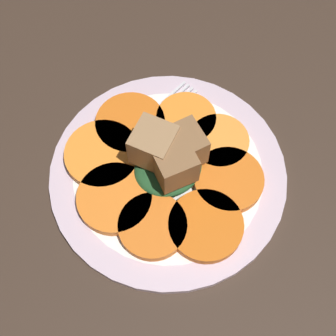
# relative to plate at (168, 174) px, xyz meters

# --- Properties ---
(table_slab) EXTENTS (1.20, 1.20, 0.02)m
(table_slab) POSITION_rel_plate_xyz_m (0.00, 0.00, -0.02)
(table_slab) COLOR #38281E
(table_slab) RESTS_ON ground
(plate) EXTENTS (0.29, 0.29, 0.01)m
(plate) POSITION_rel_plate_xyz_m (0.00, 0.00, 0.00)
(plate) COLOR silver
(plate) RESTS_ON table_slab
(carrot_slice_0) EXTENTS (0.09, 0.09, 0.01)m
(carrot_slice_0) POSITION_rel_plate_xyz_m (0.07, -0.00, 0.01)
(carrot_slice_0) COLOR orange
(carrot_slice_0) RESTS_ON plate
(carrot_slice_1) EXTENTS (0.08, 0.08, 0.01)m
(carrot_slice_1) POSITION_rel_plate_xyz_m (0.05, 0.05, 0.01)
(carrot_slice_1) COLOR orange
(carrot_slice_1) RESTS_ON plate
(carrot_slice_2) EXTENTS (0.09, 0.09, 0.01)m
(carrot_slice_2) POSITION_rel_plate_xyz_m (0.00, 0.08, 0.01)
(carrot_slice_2) COLOR #D66014
(carrot_slice_2) RESTS_ON plate
(carrot_slice_3) EXTENTS (0.08, 0.08, 0.01)m
(carrot_slice_3) POSITION_rel_plate_xyz_m (-0.05, 0.05, 0.01)
(carrot_slice_3) COLOR orange
(carrot_slice_3) RESTS_ON plate
(carrot_slice_4) EXTENTS (0.07, 0.07, 0.01)m
(carrot_slice_4) POSITION_rel_plate_xyz_m (-0.07, 0.00, 0.01)
(carrot_slice_4) COLOR orange
(carrot_slice_4) RESTS_ON plate
(carrot_slice_5) EXTENTS (0.08, 0.08, 0.01)m
(carrot_slice_5) POSITION_rel_plate_xyz_m (-0.06, -0.05, 0.01)
(carrot_slice_5) COLOR orange
(carrot_slice_5) RESTS_ON plate
(carrot_slice_6) EXTENTS (0.09, 0.09, 0.01)m
(carrot_slice_6) POSITION_rel_plate_xyz_m (0.01, -0.08, 0.01)
(carrot_slice_6) COLOR orange
(carrot_slice_6) RESTS_ON plate
(carrot_slice_7) EXTENTS (0.09, 0.09, 0.01)m
(carrot_slice_7) POSITION_rel_plate_xyz_m (0.06, -0.06, 0.01)
(carrot_slice_7) COLOR orange
(carrot_slice_7) RESTS_ON plate
(center_pile) EXTENTS (0.08, 0.09, 0.07)m
(center_pile) POSITION_rel_plate_xyz_m (-0.00, -0.00, 0.04)
(center_pile) COLOR #235128
(center_pile) RESTS_ON plate
(fork) EXTENTS (0.17, 0.06, 0.00)m
(fork) POSITION_rel_plate_xyz_m (-0.01, -0.07, 0.01)
(fork) COLOR silver
(fork) RESTS_ON plate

